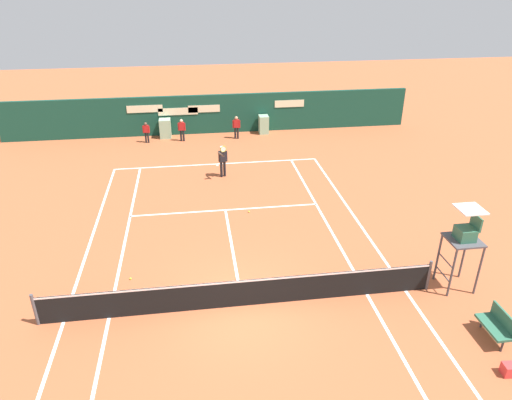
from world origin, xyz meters
name	(u,v)px	position (x,y,z in m)	size (l,w,h in m)	color
ground_plane	(240,294)	(0.00, 0.58, 0.00)	(80.00, 80.00, 0.01)	#B25633
tennis_net	(242,292)	(0.00, 0.00, 0.51)	(12.10, 0.10, 1.07)	#4C4C51
sponsor_back_wall	(211,115)	(-0.01, 16.96, 1.16)	(25.00, 1.02, 2.40)	#144233
umpire_chair	(465,237)	(6.96, 0.02, 1.88)	(1.00, 1.00, 2.86)	#47474C
player_bench	(498,324)	(6.84, -2.40, 0.51)	(0.54, 1.13, 0.88)	#38383D
player_on_baseline	(223,159)	(0.19, 9.99, 0.96)	(0.48, 0.81, 1.81)	black
ball_kid_left_post	(146,131)	(-3.88, 15.65, 0.72)	(0.41, 0.19, 1.24)	black
ball_kid_right_post	(236,126)	(1.45, 15.65, 0.80)	(0.46, 0.21, 1.39)	black
ball_kid_centre_post	(182,129)	(-1.81, 15.65, 0.77)	(0.45, 0.21, 1.34)	black
tennis_ball_near_service_line	(130,279)	(-3.55, 1.86, 0.03)	(0.07, 0.07, 0.07)	#CCE033
tennis_ball_mid_court	(249,212)	(0.97, 6.05, 0.03)	(0.07, 0.07, 0.07)	#CCE033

